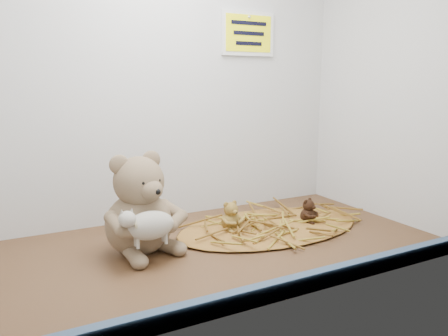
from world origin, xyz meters
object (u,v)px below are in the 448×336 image
main_teddy (138,203)px  mini_teddy_tan (230,214)px  toy_lamb (150,225)px  mini_teddy_brown (308,209)px

main_teddy → mini_teddy_tan: (25.93, 2.00, -7.05)cm
main_teddy → toy_lamb: size_ratio=1.73×
mini_teddy_tan → mini_teddy_brown: bearing=-20.6°
main_teddy → toy_lamb: 9.14cm
mini_teddy_brown → main_teddy: bearing=151.2°
mini_teddy_brown → toy_lamb: bearing=161.3°
main_teddy → mini_teddy_tan: main_teddy is taller
mini_teddy_tan → main_teddy: bearing=175.1°
main_teddy → toy_lamb: (0.00, -8.66, -2.93)cm
main_teddy → mini_teddy_tan: bearing=-11.5°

